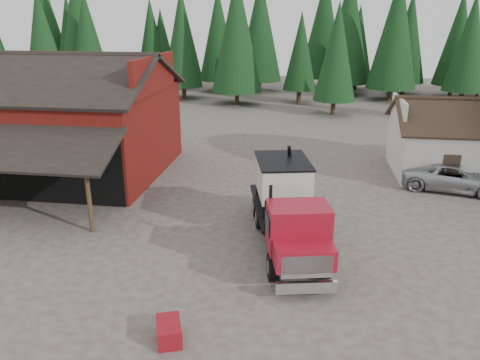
# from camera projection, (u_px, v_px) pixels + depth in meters

# --- Properties ---
(ground) EXTENTS (120.00, 120.00, 0.00)m
(ground) POSITION_uv_depth(u_px,v_px,m) (205.00, 264.00, 18.13)
(ground) COLOR #4B403B
(ground) RESTS_ON ground
(red_barn) EXTENTS (12.80, 13.63, 7.18)m
(red_barn) POSITION_uv_depth(u_px,v_px,m) (60.00, 129.00, 27.99)
(red_barn) COLOR maroon
(red_barn) RESTS_ON ground
(farmhouse) EXTENTS (8.60, 6.42, 4.65)m
(farmhouse) POSITION_uv_depth(u_px,v_px,m) (464.00, 147.00, 27.90)
(farmhouse) COLOR silver
(farmhouse) RESTS_ON ground
(conifer_backdrop) EXTENTS (76.00, 16.00, 16.00)m
(conifer_backdrop) POSITION_uv_depth(u_px,v_px,m) (279.00, 94.00, 57.30)
(conifer_backdrop) COLOR black
(conifer_backdrop) RESTS_ON ground
(near_pine_a) EXTENTS (4.40, 4.40, 11.40)m
(near_pine_a) POSITION_uv_depth(u_px,v_px,m) (43.00, 45.00, 45.14)
(near_pine_a) COLOR #382619
(near_pine_a) RESTS_ON ground
(near_pine_b) EXTENTS (3.96, 3.96, 10.40)m
(near_pine_b) POSITION_uv_depth(u_px,v_px,m) (337.00, 52.00, 43.31)
(near_pine_b) COLOR #382619
(near_pine_b) RESTS_ON ground
(near_pine_d) EXTENTS (5.28, 5.28, 13.40)m
(near_pine_d) POSITION_uv_depth(u_px,v_px,m) (237.00, 33.00, 47.92)
(near_pine_d) COLOR #382619
(near_pine_d) RESTS_ON ground
(feed_truck) EXTENTS (3.94, 8.64, 3.77)m
(feed_truck) POSITION_uv_depth(u_px,v_px,m) (288.00, 205.00, 19.18)
(feed_truck) COLOR black
(feed_truck) RESTS_ON ground
(silver_car) EXTENTS (5.83, 3.63, 1.51)m
(silver_car) POSITION_uv_depth(u_px,v_px,m) (454.00, 177.00, 25.59)
(silver_car) COLOR #AFB1B7
(silver_car) RESTS_ON ground
(equip_box) EXTENTS (1.04, 1.28, 0.60)m
(equip_box) POSITION_uv_depth(u_px,v_px,m) (169.00, 331.00, 13.80)
(equip_box) COLOR maroon
(equip_box) RESTS_ON ground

